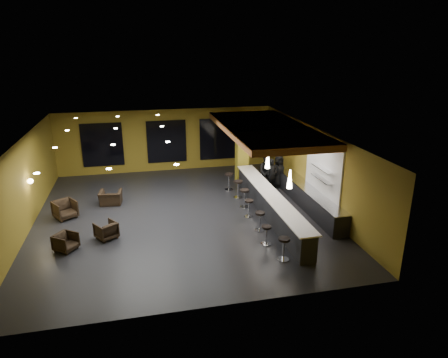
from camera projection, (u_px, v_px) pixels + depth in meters
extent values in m
cube|color=black|center=(181.00, 216.00, 17.16)|extent=(12.00, 13.00, 0.10)
cube|color=black|center=(178.00, 133.00, 15.99)|extent=(12.00, 13.00, 0.10)
cube|color=olive|center=(166.00, 140.00, 22.62)|extent=(12.00, 0.10, 3.50)
cube|color=olive|center=(208.00, 253.00, 10.53)|extent=(12.00, 0.10, 3.50)
cube|color=olive|center=(23.00, 187.00, 15.33)|extent=(0.10, 13.00, 3.50)
cube|color=olive|center=(315.00, 167.00, 17.82)|extent=(0.10, 13.00, 3.50)
cube|color=#93572B|center=(265.00, 129.00, 17.80)|extent=(3.60, 8.00, 0.28)
cube|color=black|center=(102.00, 145.00, 21.82)|extent=(2.20, 0.06, 2.40)
cube|color=black|center=(167.00, 142.00, 22.54)|extent=(2.20, 0.06, 2.40)
cube|color=black|center=(219.00, 139.00, 23.16)|extent=(2.20, 0.06, 2.40)
cube|color=white|center=(323.00, 168.00, 16.80)|extent=(0.06, 3.20, 2.40)
cube|color=black|center=(270.00, 205.00, 16.81)|extent=(0.60, 8.00, 1.00)
cube|color=white|center=(270.00, 194.00, 16.64)|extent=(0.78, 8.10, 0.05)
cube|color=black|center=(309.00, 199.00, 17.71)|extent=(0.70, 6.00, 0.86)
cube|color=silver|center=(310.00, 189.00, 17.56)|extent=(0.72, 6.00, 0.03)
cube|color=silver|center=(322.00, 179.00, 16.72)|extent=(0.30, 1.50, 0.03)
cube|color=silver|center=(322.00, 168.00, 16.57)|extent=(0.30, 1.50, 0.03)
cube|color=#A79525|center=(242.00, 150.00, 20.65)|extent=(0.60, 0.60, 3.50)
sphere|color=#FFE5B2|center=(30.00, 181.00, 15.81)|extent=(0.22, 0.22, 0.22)
cone|color=white|center=(290.00, 179.00, 14.36)|extent=(0.20, 0.20, 0.70)
cone|color=white|center=(268.00, 160.00, 16.67)|extent=(0.20, 0.20, 0.70)
cone|color=white|center=(251.00, 146.00, 18.98)|extent=(0.20, 0.20, 0.70)
imported|color=black|center=(272.00, 175.00, 19.66)|extent=(0.68, 0.53, 1.64)
imported|color=black|center=(267.00, 172.00, 19.72)|extent=(1.06, 0.93, 1.86)
imported|color=black|center=(279.00, 171.00, 20.16)|extent=(0.94, 0.77, 1.66)
imported|color=black|center=(66.00, 242.00, 14.12)|extent=(0.97, 0.96, 0.64)
imported|color=black|center=(106.00, 230.00, 14.97)|extent=(0.98, 0.99, 0.66)
imported|color=black|center=(65.00, 209.00, 16.70)|extent=(1.15, 1.16, 0.77)
imported|color=black|center=(111.00, 198.00, 18.15)|extent=(1.07, 0.96, 0.64)
cylinder|color=silver|center=(283.00, 259.00, 13.59)|extent=(0.41, 0.41, 0.03)
cylinder|color=silver|center=(284.00, 250.00, 13.47)|extent=(0.07, 0.07, 0.73)
cylinder|color=black|center=(284.00, 239.00, 13.34)|extent=(0.39, 0.39, 0.08)
cylinder|color=silver|center=(266.00, 244.00, 14.62)|extent=(0.37, 0.37, 0.03)
cylinder|color=silver|center=(266.00, 236.00, 14.51)|extent=(0.07, 0.07, 0.65)
cylinder|color=black|center=(266.00, 227.00, 14.40)|extent=(0.35, 0.35, 0.07)
cylinder|color=silver|center=(260.00, 230.00, 15.70)|extent=(0.39, 0.39, 0.03)
cylinder|color=silver|center=(260.00, 222.00, 15.58)|extent=(0.07, 0.07, 0.69)
cylinder|color=black|center=(260.00, 213.00, 15.46)|extent=(0.37, 0.37, 0.08)
cylinder|color=silver|center=(249.00, 216.00, 16.92)|extent=(0.39, 0.39, 0.03)
cylinder|color=silver|center=(249.00, 209.00, 16.81)|extent=(0.07, 0.07, 0.68)
cylinder|color=black|center=(249.00, 201.00, 16.69)|extent=(0.37, 0.37, 0.08)
cylinder|color=silver|center=(244.00, 207.00, 17.91)|extent=(0.43, 0.43, 0.03)
cylinder|color=silver|center=(245.00, 199.00, 17.78)|extent=(0.07, 0.07, 0.75)
cylinder|color=black|center=(245.00, 190.00, 17.65)|extent=(0.41, 0.41, 0.09)
cylinder|color=silver|center=(238.00, 197.00, 18.99)|extent=(0.43, 0.43, 0.03)
cylinder|color=silver|center=(238.00, 190.00, 18.87)|extent=(0.08, 0.08, 0.76)
cylinder|color=black|center=(238.00, 182.00, 18.74)|extent=(0.41, 0.41, 0.09)
cylinder|color=silver|center=(229.00, 190.00, 20.01)|extent=(0.43, 0.43, 0.03)
cylinder|color=silver|center=(229.00, 182.00, 19.89)|extent=(0.08, 0.08, 0.76)
cylinder|color=black|center=(229.00, 174.00, 19.75)|extent=(0.41, 0.41, 0.09)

